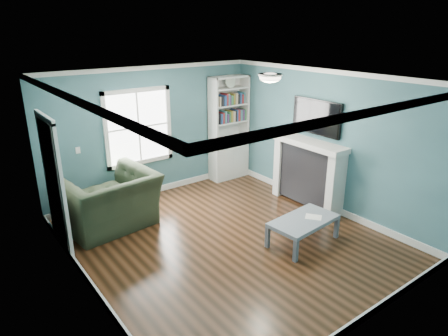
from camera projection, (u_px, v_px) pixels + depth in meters
floor at (228, 240)px, 6.54m from camera, size 5.00×5.00×0.00m
room_walls at (228, 147)px, 6.00m from camera, size 5.00×5.00×5.00m
trim at (228, 169)px, 6.12m from camera, size 4.50×5.00×2.60m
window at (138, 127)px, 7.75m from camera, size 1.40×0.06×1.50m
bookshelf at (229, 138)px, 8.96m from camera, size 0.90×0.35×2.31m
fireplace at (308, 174)px, 7.65m from camera, size 0.44×1.58×1.30m
tv at (316, 117)px, 7.35m from camera, size 0.06×1.10×0.65m
door at (54, 184)px, 5.98m from camera, size 0.12×0.98×2.17m
ceiling_fixture at (270, 77)px, 6.26m from camera, size 0.38×0.38×0.15m
light_switch at (78, 150)px, 7.16m from camera, size 0.08×0.01×0.12m
recliner at (108, 192)px, 6.76m from camera, size 1.58×1.13×1.30m
coffee_table at (304, 222)px, 6.35m from camera, size 1.19×0.72×0.41m
paper_sheet at (313, 217)px, 6.40m from camera, size 0.31×0.32×0.00m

